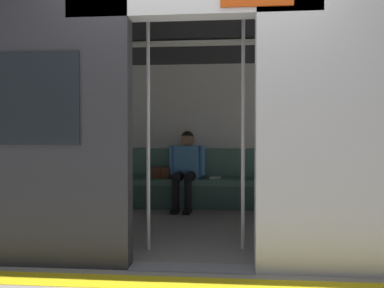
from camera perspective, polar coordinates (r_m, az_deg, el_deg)
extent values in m
plane|color=gray|center=(3.01, -0.04, -19.83)|extent=(60.00, 60.00, 0.00)
cube|color=yellow|center=(2.73, -0.59, -22.01)|extent=(8.00, 0.24, 0.01)
cube|color=silver|center=(2.90, 20.49, 1.96)|extent=(1.02, 0.12, 2.25)
cube|color=black|center=(2.90, 20.58, 7.29)|extent=(0.56, 0.02, 0.55)
cube|color=black|center=(3.21, -27.17, 6.64)|extent=(1.10, 0.02, 0.76)
cube|color=silver|center=(3.01, -0.04, 21.92)|extent=(2.04, 0.16, 0.20)
cube|color=black|center=(4.38, 1.48, 17.42)|extent=(6.40, 2.94, 0.12)
cube|color=gray|center=(4.33, 1.47, -13.22)|extent=(6.08, 2.78, 0.01)
cube|color=silver|center=(5.59, 2.24, 1.57)|extent=(6.08, 0.10, 2.25)
cube|color=#4C7566|center=(5.54, 2.21, -3.10)|extent=(3.52, 0.06, 0.45)
cube|color=white|center=(4.35, 1.48, 16.28)|extent=(4.48, 0.16, 0.03)
cube|color=gray|center=(3.01, -0.04, -19.72)|extent=(1.02, 0.19, 0.01)
cube|color=#4C7566|center=(5.35, 2.11, -6.16)|extent=(3.08, 0.44, 0.09)
cube|color=#39574C|center=(5.19, 2.02, -8.88)|extent=(3.08, 0.04, 0.36)
cube|color=#4C8CC6|center=(5.32, -0.78, -3.00)|extent=(0.40, 0.26, 0.50)
sphere|color=#8C664C|center=(5.31, -0.79, 0.71)|extent=(0.21, 0.21, 0.21)
sphere|color=black|center=(5.32, -0.76, 1.11)|extent=(0.19, 0.19, 0.19)
cylinder|color=#4C8CC6|center=(5.25, 1.67, -2.73)|extent=(0.08, 0.08, 0.44)
cylinder|color=#4C8CC6|center=(5.34, -3.32, -2.67)|extent=(0.08, 0.08, 0.44)
cylinder|color=black|center=(5.13, -0.23, -5.40)|extent=(0.18, 0.41, 0.14)
cylinder|color=black|center=(5.16, -2.20, -5.36)|extent=(0.18, 0.41, 0.14)
cylinder|color=black|center=(4.97, -0.67, -8.56)|extent=(0.10, 0.10, 0.41)
cylinder|color=black|center=(5.00, -2.71, -8.49)|extent=(0.10, 0.10, 0.41)
cube|color=black|center=(4.96, -0.78, -11.08)|extent=(0.12, 0.23, 0.06)
cube|color=black|center=(5.00, -2.84, -10.99)|extent=(0.12, 0.23, 0.06)
cube|color=brown|center=(5.38, -5.10, -4.72)|extent=(0.26, 0.14, 0.17)
cube|color=#472718|center=(5.31, -5.24, -4.90)|extent=(0.02, 0.01, 0.14)
cube|color=silver|center=(5.36, 3.87, -5.51)|extent=(0.18, 0.24, 0.03)
cylinder|color=silver|center=(3.31, -7.22, 1.73)|extent=(0.04, 0.04, 2.23)
cylinder|color=silver|center=(3.34, 8.41, 1.72)|extent=(0.04, 0.04, 2.23)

